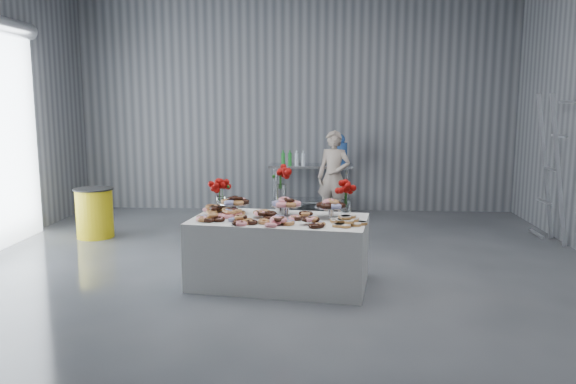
% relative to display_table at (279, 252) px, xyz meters
% --- Properties ---
extents(ground, '(9.00, 9.00, 0.00)m').
position_rel_display_table_xyz_m(ground, '(-0.03, -0.09, -0.38)').
color(ground, '#3C3F45').
rests_on(ground, ground).
extents(room_walls, '(8.04, 9.04, 4.02)m').
position_rel_display_table_xyz_m(room_walls, '(-0.30, -0.02, 2.26)').
color(room_walls, slate).
rests_on(room_walls, ground).
extents(display_table, '(2.02, 1.26, 0.75)m').
position_rel_display_table_xyz_m(display_table, '(0.00, 0.00, 0.00)').
color(display_table, white).
rests_on(display_table, ground).
extents(prep_table, '(1.50, 0.60, 0.90)m').
position_rel_display_table_xyz_m(prep_table, '(0.27, 4.01, 0.24)').
color(prep_table, silver).
rests_on(prep_table, ground).
extents(donut_mounds, '(1.90, 1.05, 0.09)m').
position_rel_display_table_xyz_m(donut_mounds, '(-0.00, -0.05, 0.42)').
color(donut_mounds, '#CB844A').
rests_on(donut_mounds, display_table).
extents(cake_stand_left, '(0.36, 0.36, 0.17)m').
position_rel_display_table_xyz_m(cake_stand_left, '(-0.52, 0.23, 0.52)').
color(cake_stand_left, silver).
rests_on(cake_stand_left, display_table).
extents(cake_stand_mid, '(0.36, 0.36, 0.17)m').
position_rel_display_table_xyz_m(cake_stand_mid, '(0.07, 0.14, 0.52)').
color(cake_stand_mid, silver).
rests_on(cake_stand_mid, display_table).
extents(cake_stand_right, '(0.36, 0.36, 0.17)m').
position_rel_display_table_xyz_m(cake_stand_right, '(0.57, 0.07, 0.52)').
color(cake_stand_right, silver).
rests_on(cake_stand_right, display_table).
extents(danish_pile, '(0.48, 0.48, 0.11)m').
position_rel_display_table_xyz_m(danish_pile, '(0.72, -0.25, 0.43)').
color(danish_pile, silver).
rests_on(danish_pile, display_table).
extents(bouquet_left, '(0.26, 0.26, 0.42)m').
position_rel_display_table_xyz_m(bouquet_left, '(-0.71, 0.35, 0.67)').
color(bouquet_left, white).
rests_on(bouquet_left, display_table).
extents(bouquet_right, '(0.26, 0.26, 0.42)m').
position_rel_display_table_xyz_m(bouquet_right, '(0.74, 0.20, 0.67)').
color(bouquet_right, white).
rests_on(bouquet_right, display_table).
extents(bouquet_center, '(0.26, 0.26, 0.57)m').
position_rel_display_table_xyz_m(bouquet_center, '(-0.00, 0.35, 0.75)').
color(bouquet_center, silver).
rests_on(bouquet_center, display_table).
extents(water_jug, '(0.28, 0.28, 0.55)m').
position_rel_display_table_xyz_m(water_jug, '(0.77, 4.01, 0.77)').
color(water_jug, '#3E74D5').
rests_on(water_jug, prep_table).
extents(drink_bottles, '(0.54, 0.08, 0.27)m').
position_rel_display_table_xyz_m(drink_bottles, '(-0.05, 3.91, 0.66)').
color(drink_bottles, '#268C33').
rests_on(drink_bottles, prep_table).
extents(person, '(0.66, 0.55, 1.55)m').
position_rel_display_table_xyz_m(person, '(0.66, 3.28, 0.40)').
color(person, '#CC8C93').
rests_on(person, ground).
extents(trash_barrel, '(0.58, 0.58, 0.74)m').
position_rel_display_table_xyz_m(trash_barrel, '(-2.93, 2.03, -0.00)').
color(trash_barrel, gold).
rests_on(trash_barrel, ground).
extents(stepladder, '(0.56, 0.53, 2.15)m').
position_rel_display_table_xyz_m(stepladder, '(3.72, 2.10, 0.70)').
color(stepladder, silver).
rests_on(stepladder, ground).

